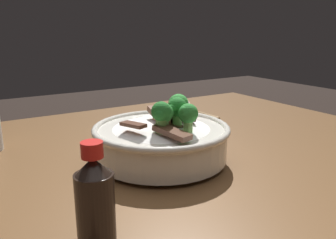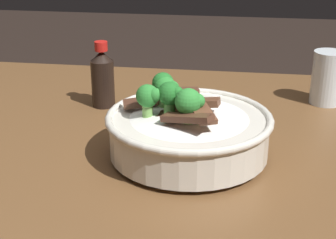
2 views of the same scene
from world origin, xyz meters
name	(u,v)px [view 1 (image 1 of 2)]	position (x,y,z in m)	size (l,w,h in m)	color
dining_table	(231,224)	(0.00, 0.00, 0.65)	(1.21, 1.09, 0.75)	brown
rice_bowl	(162,137)	(0.12, 0.08, 0.80)	(0.26, 0.26, 0.13)	silver
chopsticks_pair	(190,111)	(0.42, -0.20, 0.75)	(0.24, 0.05, 0.01)	#9E7A4C
soy_sauce_bottle	(95,202)	(-0.07, 0.28, 0.81)	(0.05, 0.05, 0.13)	black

